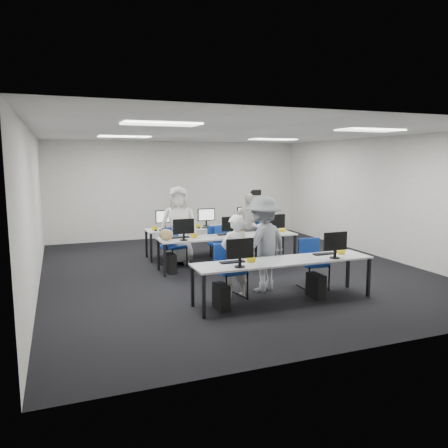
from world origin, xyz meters
name	(u,v)px	position (x,y,z in m)	size (l,w,h in m)	color
room	(232,203)	(0.00, 0.00, 1.50)	(9.00, 9.02, 3.00)	black
ceiling_panels	(232,134)	(0.00, 0.00, 2.98)	(5.20, 4.60, 0.02)	white
desk_front	(284,263)	(0.00, -2.40, 0.68)	(3.20, 0.70, 0.73)	#B3B6B8
desk_mid	(229,238)	(0.00, 0.20, 0.68)	(3.20, 0.70, 0.73)	#B3B6B8
desk_back	(209,229)	(0.00, 1.60, 0.68)	(3.20, 0.70, 0.73)	#B3B6B8
equipment_front	(274,282)	(-0.19, -2.42, 0.36)	(2.51, 0.41, 1.19)	#0B3098
equipment_mid	(221,253)	(-0.19, 0.18, 0.36)	(2.91, 0.41, 1.19)	white
equipment_back	(215,241)	(0.19, 1.62, 0.36)	(2.91, 0.41, 1.19)	white
chair_0	(230,281)	(-0.79, -1.88, 0.30)	(0.53, 0.57, 0.95)	navy
chair_1	(313,273)	(0.91, -1.89, 0.30)	(0.49, 0.53, 0.93)	navy
chair_2	(174,254)	(-1.11, 0.81, 0.28)	(0.55, 0.58, 0.87)	navy
chair_3	(219,251)	(-0.01, 0.81, 0.27)	(0.51, 0.54, 0.85)	navy
chair_4	(263,247)	(1.19, 0.84, 0.26)	(0.50, 0.53, 0.81)	navy
chair_5	(170,253)	(-1.18, 0.93, 0.26)	(0.51, 0.54, 0.84)	navy
chair_6	(220,249)	(0.09, 1.02, 0.27)	(0.46, 0.50, 0.84)	navy
chair_7	(260,243)	(1.26, 1.15, 0.30)	(0.49, 0.53, 0.94)	navy
handbag	(166,235)	(-1.45, 0.15, 0.85)	(0.30, 0.19, 0.25)	tan
student_0	(235,256)	(-0.70, -1.89, 0.74)	(0.54, 0.36, 1.49)	silver
student_1	(266,228)	(1.21, 0.73, 0.76)	(0.74, 0.57, 1.51)	silver
student_2	(179,226)	(-0.96, 0.94, 0.91)	(0.89, 0.58, 1.82)	silver
student_3	(248,225)	(0.88, 1.09, 0.80)	(0.94, 0.39, 1.60)	silver
photographer	(263,244)	(-0.06, -1.70, 0.89)	(1.15, 0.66, 1.77)	slate
dslr_camera	(257,192)	(-0.13, -1.53, 1.83)	(0.14, 0.18, 0.10)	black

